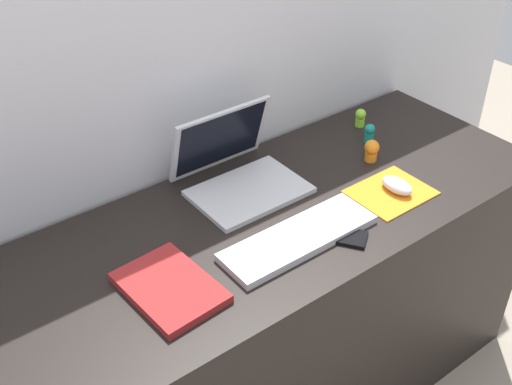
% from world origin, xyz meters
% --- Properties ---
extents(back_wall, '(2.99, 0.05, 1.58)m').
position_xyz_m(back_wall, '(0.00, 0.34, 0.79)').
color(back_wall, silver).
rests_on(back_wall, ground_plane).
extents(desk, '(1.79, 0.60, 0.74)m').
position_xyz_m(desk, '(0.00, 0.00, 0.37)').
color(desk, black).
rests_on(desk, ground_plane).
extents(laptop, '(0.30, 0.27, 0.21)m').
position_xyz_m(laptop, '(0.10, 0.17, 0.79)').
color(laptop, silver).
rests_on(laptop, desk).
extents(keyboard, '(0.41, 0.13, 0.02)m').
position_xyz_m(keyboard, '(0.08, -0.13, 0.75)').
color(keyboard, silver).
rests_on(keyboard, desk).
extents(mousepad, '(0.21, 0.17, 0.00)m').
position_xyz_m(mousepad, '(0.41, -0.12, 0.74)').
color(mousepad, orange).
rests_on(mousepad, desk).
extents(mouse, '(0.06, 0.10, 0.03)m').
position_xyz_m(mouse, '(0.42, -0.13, 0.76)').
color(mouse, silver).
rests_on(mouse, mousepad).
extents(cell_phone, '(0.13, 0.14, 0.01)m').
position_xyz_m(cell_phone, '(0.17, -0.18, 0.74)').
color(cell_phone, black).
rests_on(cell_phone, desk).
extents(notebook_pad, '(0.19, 0.25, 0.02)m').
position_xyz_m(notebook_pad, '(-0.26, -0.08, 0.75)').
color(notebook_pad, maroon).
rests_on(notebook_pad, desk).
extents(toy_figurine_orange, '(0.04, 0.04, 0.07)m').
position_xyz_m(toy_figurine_orange, '(0.48, 0.03, 0.78)').
color(toy_figurine_orange, orange).
rests_on(toy_figurine_orange, desk).
extents(toy_figurine_teal, '(0.03, 0.03, 0.06)m').
position_xyz_m(toy_figurine_teal, '(0.55, 0.11, 0.77)').
color(toy_figurine_teal, teal).
rests_on(toy_figurine_teal, desk).
extents(toy_figurine_lime, '(0.03, 0.03, 0.06)m').
position_xyz_m(toy_figurine_lime, '(0.60, 0.20, 0.77)').
color(toy_figurine_lime, '#8CDB33').
rests_on(toy_figurine_lime, desk).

